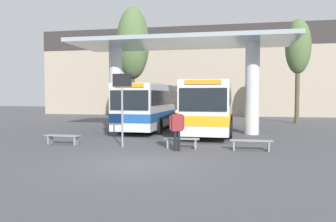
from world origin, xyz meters
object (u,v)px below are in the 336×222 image
(transit_bus_left_bay, at_px, (153,104))
(waiting_bench_far_platform, at_px, (63,137))
(poplar_tree_behind_right, at_px, (133,44))
(info_sign_platform, at_px, (122,95))
(parked_car_street, at_px, (135,108))
(pedestrian_waiting, at_px, (177,126))
(transit_bus_center_bay, at_px, (210,105))
(waiting_bench_near_pillar, at_px, (251,143))
(poplar_tree_behind_left, at_px, (298,48))
(waiting_bench_mid_platform, at_px, (182,141))

(transit_bus_left_bay, relative_size, waiting_bench_far_platform, 5.97)
(transit_bus_left_bay, xyz_separation_m, poplar_tree_behind_right, (-2.92, 4.58, 5.06))
(info_sign_platform, xyz_separation_m, parked_car_street, (-5.62, 20.20, -1.40))
(transit_bus_left_bay, height_order, parked_car_street, transit_bus_left_bay)
(waiting_bench_far_platform, bearing_deg, pedestrian_waiting, -7.09)
(parked_car_street, bearing_deg, waiting_bench_far_platform, -82.87)
(waiting_bench_far_platform, bearing_deg, transit_bus_left_bay, 72.37)
(pedestrian_waiting, bearing_deg, transit_bus_center_bay, 59.80)
(transit_bus_left_bay, bearing_deg, transit_bus_center_bay, 165.54)
(transit_bus_center_bay, distance_m, parked_car_street, 16.07)
(pedestrian_waiting, bearing_deg, waiting_bench_near_pillar, -10.49)
(info_sign_platform, height_order, pedestrian_waiting, info_sign_platform)
(transit_bus_center_bay, height_order, info_sign_platform, info_sign_platform)
(poplar_tree_behind_left, bearing_deg, waiting_bench_near_pillar, -107.20)
(waiting_bench_mid_platform, bearing_deg, transit_bus_center_bay, 83.29)
(transit_bus_center_bay, xyz_separation_m, poplar_tree_behind_right, (-7.05, 5.75, 5.00))
(parked_car_street, bearing_deg, transit_bus_left_bay, -67.10)
(poplar_tree_behind_right, bearing_deg, poplar_tree_behind_left, 7.58)
(poplar_tree_behind_right, distance_m, parked_car_street, 9.64)
(poplar_tree_behind_left, bearing_deg, pedestrian_waiting, -116.68)
(waiting_bench_near_pillar, relative_size, poplar_tree_behind_left, 0.21)
(waiting_bench_mid_platform, bearing_deg, waiting_bench_far_platform, 180.00)
(transit_bus_center_bay, bearing_deg, transit_bus_left_bay, -15.69)
(waiting_bench_mid_platform, bearing_deg, parked_car_street, 112.72)
(transit_bus_left_bay, bearing_deg, poplar_tree_behind_left, -148.04)
(transit_bus_center_bay, distance_m, poplar_tree_behind_left, 11.08)
(info_sign_platform, xyz_separation_m, poplar_tree_behind_left, (10.28, 14.62, 3.91))
(waiting_bench_near_pillar, distance_m, poplar_tree_behind_left, 16.26)
(waiting_bench_far_platform, bearing_deg, waiting_bench_mid_platform, 0.00)
(poplar_tree_behind_left, xyz_separation_m, parked_car_street, (-15.90, 5.58, -5.31))
(poplar_tree_behind_right, xyz_separation_m, parked_car_street, (-2.15, 7.41, -5.79))
(transit_bus_center_bay, height_order, waiting_bench_near_pillar, transit_bus_center_bay)
(waiting_bench_far_platform, xyz_separation_m, poplar_tree_behind_right, (-0.36, 12.62, 6.44))
(waiting_bench_near_pillar, height_order, waiting_bench_far_platform, same)
(poplar_tree_behind_left, bearing_deg, transit_bus_center_bay, -131.51)
(parked_car_street, bearing_deg, waiting_bench_mid_platform, -67.29)
(transit_bus_center_bay, height_order, waiting_bench_far_platform, transit_bus_center_bay)
(transit_bus_left_bay, bearing_deg, pedestrian_waiting, 111.48)
(waiting_bench_near_pillar, height_order, info_sign_platform, info_sign_platform)
(waiting_bench_mid_platform, distance_m, waiting_bench_far_platform, 5.88)
(transit_bus_left_bay, distance_m, pedestrian_waiting, 9.35)
(waiting_bench_mid_platform, xyz_separation_m, waiting_bench_far_platform, (-5.88, 0.00, 0.01))
(transit_bus_center_bay, bearing_deg, waiting_bench_mid_platform, 83.41)
(transit_bus_center_bay, bearing_deg, pedestrian_waiting, 83.23)
(info_sign_platform, distance_m, parked_car_street, 21.01)
(waiting_bench_far_platform, distance_m, parked_car_street, 20.20)
(transit_bus_left_bay, distance_m, waiting_bench_mid_platform, 8.81)
(waiting_bench_near_pillar, bearing_deg, transit_bus_left_bay, 128.35)
(transit_bus_center_bay, height_order, waiting_bench_mid_platform, transit_bus_center_bay)
(waiting_bench_mid_platform, bearing_deg, poplar_tree_behind_left, 62.52)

